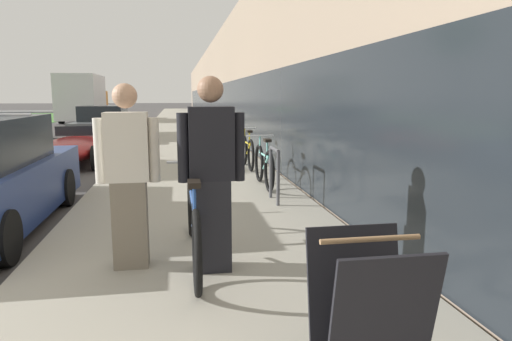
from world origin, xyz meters
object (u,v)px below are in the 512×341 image
(bike_rack_hoop, at_px, (274,169))
(cruiser_bike_nearest, at_px, (264,166))
(tandem_bicycle, at_px, (193,222))
(person_rider, at_px, (212,175))
(parked_sedan_far, at_px, (104,126))
(moving_truck, at_px, (83,99))
(cruiser_bike_middle, at_px, (247,152))
(person_bystander, at_px, (128,177))
(sandwich_board_sign, at_px, (367,315))
(vintage_roadster_curbside, at_px, (74,148))

(bike_rack_hoop, height_order, cruiser_bike_nearest, cruiser_bike_nearest)
(tandem_bicycle, xyz_separation_m, person_rider, (0.17, -0.29, 0.52))
(parked_sedan_far, bearing_deg, moving_truck, 103.56)
(bike_rack_hoop, bearing_deg, cruiser_bike_middle, 88.40)
(person_bystander, relative_size, cruiser_bike_middle, 1.03)
(bike_rack_hoop, height_order, parked_sedan_far, parked_sedan_far)
(sandwich_board_sign, relative_size, moving_truck, 0.14)
(person_bystander, bearing_deg, moving_truck, 101.51)
(person_bystander, distance_m, parked_sedan_far, 14.07)
(tandem_bicycle, bearing_deg, person_bystander, -173.40)
(person_bystander, height_order, cruiser_bike_middle, person_bystander)
(bike_rack_hoop, bearing_deg, sandwich_board_sign, -95.76)
(person_bystander, xyz_separation_m, vintage_roadster_curbside, (-2.22, 8.15, -0.61))
(tandem_bicycle, relative_size, person_bystander, 1.37)
(person_bystander, distance_m, vintage_roadster_curbside, 8.47)
(tandem_bicycle, distance_m, sandwich_board_sign, 2.41)
(vintage_roadster_curbside, distance_m, moving_truck, 20.26)
(person_rider, distance_m, parked_sedan_far, 14.43)
(person_rider, bearing_deg, sandwich_board_sign, -70.39)
(vintage_roadster_curbside, relative_size, parked_sedan_far, 0.87)
(tandem_bicycle, distance_m, person_rider, 0.62)
(cruiser_bike_middle, bearing_deg, tandem_bicycle, -103.93)
(cruiser_bike_nearest, xyz_separation_m, sandwich_board_sign, (-0.53, -5.81, 0.07))
(tandem_bicycle, height_order, parked_sedan_far, parked_sedan_far)
(person_rider, bearing_deg, bike_rack_hoop, 66.42)
(person_rider, distance_m, person_bystander, 0.80)
(person_rider, distance_m, sandwich_board_sign, 2.13)
(cruiser_bike_nearest, height_order, sandwich_board_sign, cruiser_bike_nearest)
(parked_sedan_far, height_order, moving_truck, moving_truck)
(cruiser_bike_nearest, distance_m, sandwich_board_sign, 5.84)
(person_rider, height_order, bike_rack_hoop, person_rider)
(person_rider, xyz_separation_m, cruiser_bike_middle, (1.26, 6.05, -0.53))
(person_rider, height_order, cruiser_bike_middle, person_rider)
(cruiser_bike_nearest, bearing_deg, tandem_bicycle, -111.38)
(vintage_roadster_curbside, bearing_deg, cruiser_bike_nearest, -46.99)
(vintage_roadster_curbside, bearing_deg, moving_truck, 99.97)
(person_bystander, distance_m, sandwich_board_sign, 2.66)
(cruiser_bike_nearest, bearing_deg, parked_sedan_far, 112.73)
(tandem_bicycle, distance_m, vintage_roadster_curbside, 8.56)
(person_bystander, xyz_separation_m, parked_sedan_far, (-2.29, 13.87, -0.38))
(person_rider, relative_size, cruiser_bike_middle, 1.06)
(person_bystander, distance_m, cruiser_bike_nearest, 4.18)
(person_rider, height_order, cruiser_bike_nearest, person_rider)
(bike_rack_hoop, bearing_deg, vintage_roadster_curbside, 126.02)
(person_bystander, height_order, cruiser_bike_nearest, person_bystander)
(person_rider, relative_size, moving_truck, 0.28)
(cruiser_bike_middle, xyz_separation_m, vintage_roadster_curbside, (-4.24, 2.32, -0.11))
(person_bystander, xyz_separation_m, cruiser_bike_middle, (2.03, 5.83, -0.50))
(cruiser_bike_nearest, xyz_separation_m, moving_truck, (-7.71, 24.43, 1.04))
(person_bystander, bearing_deg, cruiser_bike_nearest, 61.24)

